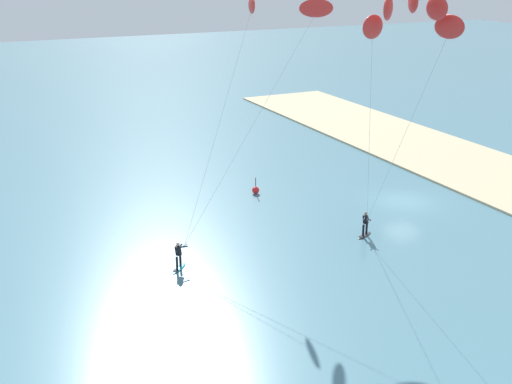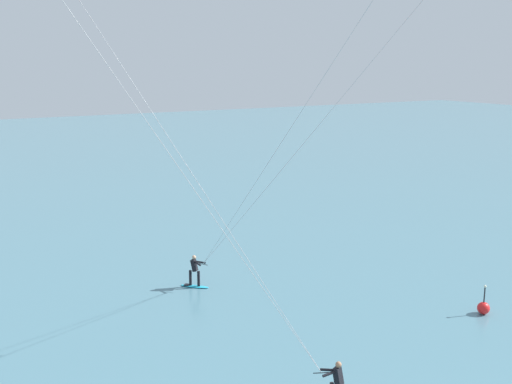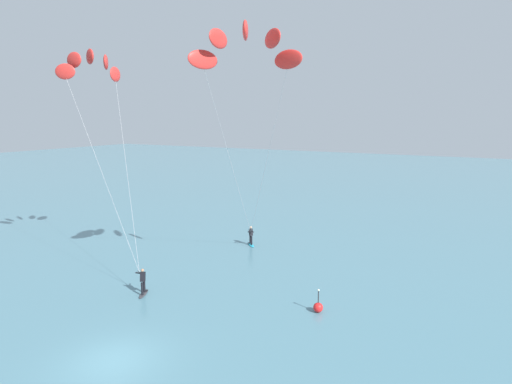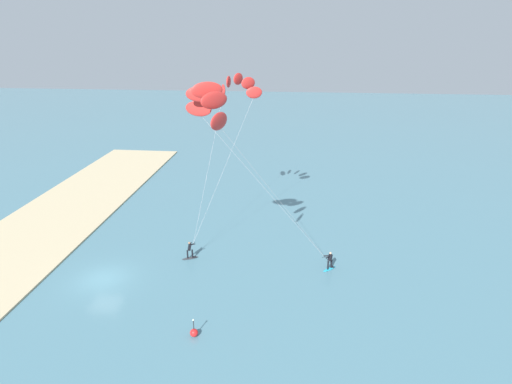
% 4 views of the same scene
% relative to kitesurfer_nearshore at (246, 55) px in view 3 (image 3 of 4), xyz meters
% --- Properties ---
extents(ground_plane, '(240.00, 240.00, 0.00)m').
position_rel_kitesurfer_nearshore_xyz_m(ground_plane, '(-1.13, -10.09, -14.51)').
color(ground_plane, slate).
extents(kitesurfer_nearshore, '(8.79, 12.07, 16.38)m').
position_rel_kitesurfer_nearshore_xyz_m(kitesurfer_nearshore, '(0.00, 0.00, 0.00)').
color(kitesurfer_nearshore, '#23ADD1').
rests_on(kitesurfer_nearshore, ground).
extents(kitesurfer_mid_water, '(9.60, 6.68, 15.78)m').
position_rel_kitesurfer_nearshore_xyz_m(kitesurfer_mid_water, '(-12.54, -0.29, -0.53)').
color(kitesurfer_mid_water, '#333338').
rests_on(kitesurfer_mid_water, ground).
extents(marker_buoy, '(0.56, 0.56, 1.38)m').
position_rel_kitesurfer_nearshore_xyz_m(marker_buoy, '(5.15, -0.77, -14.21)').
color(marker_buoy, red).
rests_on(marker_buoy, ground).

